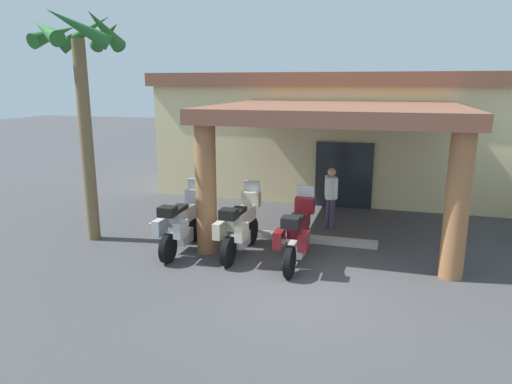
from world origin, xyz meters
The scene contains 8 objects.
ground_plane centered at (0.00, 0.00, 0.00)m, with size 80.00×80.00×0.00m, color #424244.
motel_building centered at (-0.02, 8.84, 2.18)m, with size 13.68×11.07×4.25m.
motorcycle_silver centered at (-3.23, 1.20, 0.70)m, with size 0.70×2.21×1.61m.
motorcycle_cream centered at (-1.84, 1.38, 0.70)m, with size 0.72×2.21×1.61m.
motorcycle_maroon centered at (-0.46, 1.19, 0.70)m, with size 0.70×2.21×1.61m.
pedestrian centered at (-0.10, 3.99, 0.98)m, with size 0.40×0.41×1.70m.
palm_tree_roadside centered at (-5.79, 1.42, 4.30)m, with size 2.19×2.27×5.67m.
curb_strip centered at (-1.84, 2.77, 0.06)m, with size 6.16×0.36×0.12m, color #ADA89E.
Camera 1 is at (1.39, -8.31, 3.92)m, focal length 32.43 mm.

